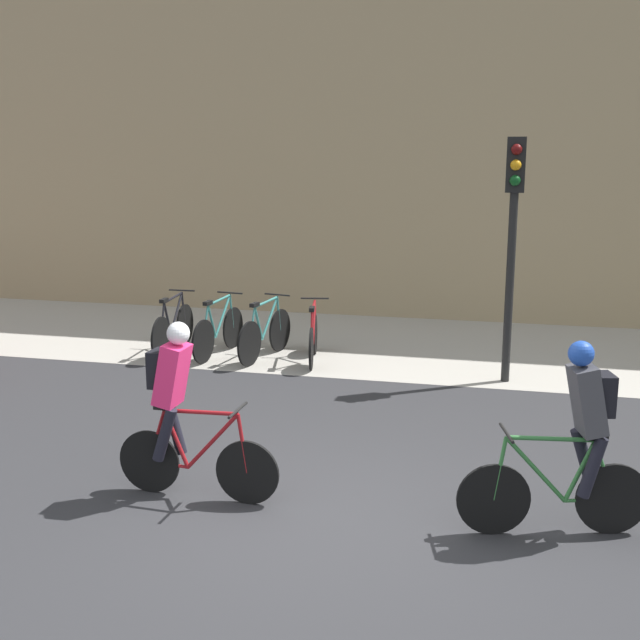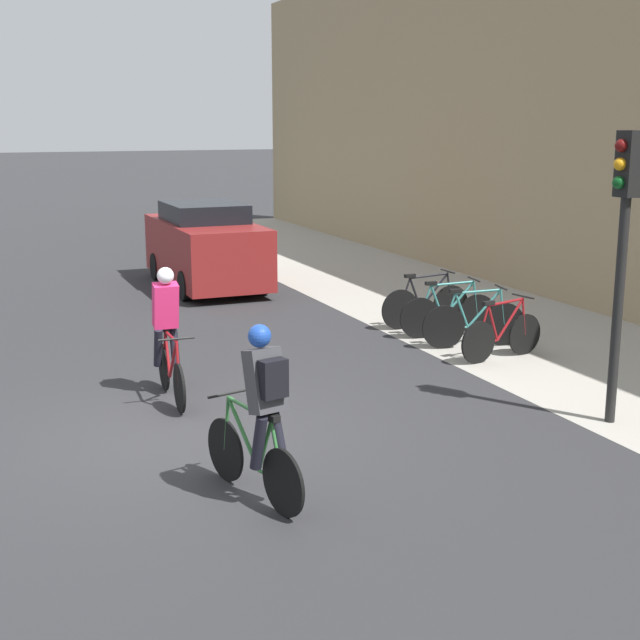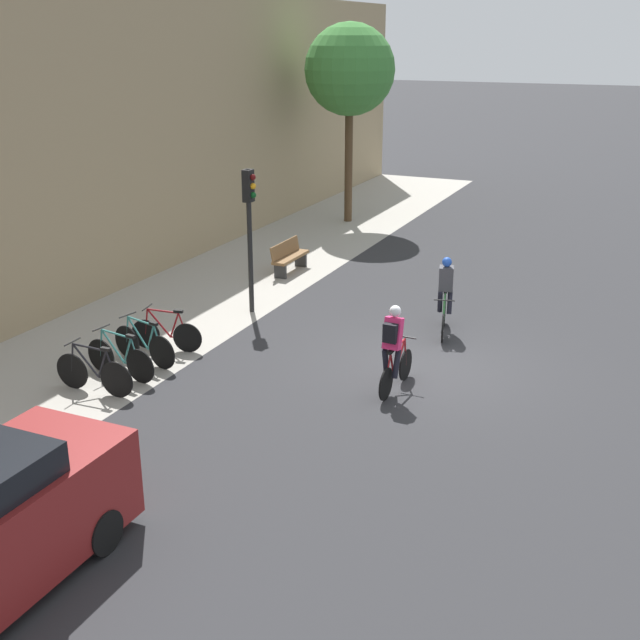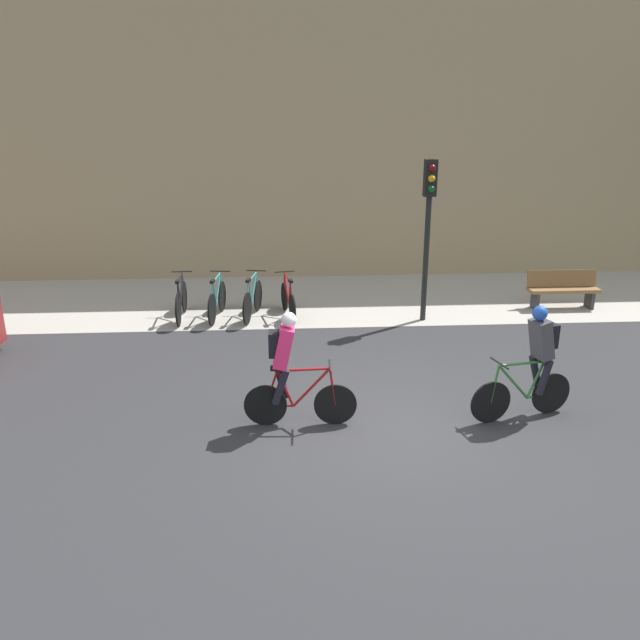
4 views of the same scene
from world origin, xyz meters
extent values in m
plane|color=#2B2B2D|center=(0.00, 0.00, 0.00)|extent=(200.00, 200.00, 0.00)
cube|color=#A39E93|center=(0.00, 6.75, 0.00)|extent=(44.00, 4.50, 0.01)
cube|color=#9E8966|center=(0.00, 9.30, 3.85)|extent=(44.00, 0.60, 7.71)
cylinder|color=black|center=(-0.83, 0.15, 0.32)|extent=(0.64, 0.06, 0.64)
cylinder|color=black|center=(-1.86, 0.19, 0.32)|extent=(0.64, 0.06, 0.64)
cylinder|color=maroon|center=(-1.18, 0.17, 0.60)|extent=(0.57, 0.06, 0.62)
cylinder|color=maroon|center=(-1.56, 0.18, 0.59)|extent=(0.27, 0.05, 0.58)
cylinder|color=maroon|center=(-1.29, 0.17, 0.88)|extent=(0.77, 0.07, 0.07)
cylinder|color=maroon|center=(-1.65, 0.18, 0.31)|extent=(0.42, 0.05, 0.05)
cylinder|color=maroon|center=(-1.77, 0.19, 0.59)|extent=(0.22, 0.04, 0.56)
cylinder|color=maroon|center=(-0.87, 0.15, 0.61)|extent=(0.12, 0.04, 0.59)
cylinder|color=black|center=(-0.91, 0.16, 0.94)|extent=(0.05, 0.46, 0.03)
cube|color=black|center=(-1.67, 0.19, 0.91)|extent=(0.20, 0.09, 0.06)
cube|color=#E52866|center=(-1.57, 0.18, 1.24)|extent=(0.33, 0.33, 0.63)
sphere|color=silver|center=(-1.49, 0.18, 1.65)|extent=(0.23, 0.23, 0.22)
cylinder|color=black|center=(-1.63, 0.07, 0.66)|extent=(0.28, 0.12, 0.56)
cylinder|color=black|center=(-1.62, 0.29, 0.66)|extent=(0.24, 0.12, 0.56)
cube|color=black|center=(-1.71, 0.19, 1.29)|extent=(0.15, 0.27, 0.36)
cylinder|color=black|center=(1.49, 0.06, 0.33)|extent=(0.65, 0.19, 0.66)
cylinder|color=black|center=(2.51, 0.31, 0.33)|extent=(0.65, 0.19, 0.66)
cylinder|color=#2D6B33|center=(1.83, 0.15, 0.61)|extent=(0.57, 0.18, 0.62)
cylinder|color=#2D6B33|center=(2.21, 0.24, 0.60)|extent=(0.27, 0.10, 0.58)
cylinder|color=#2D6B33|center=(1.95, 0.17, 0.89)|extent=(0.77, 0.22, 0.07)
cylinder|color=#2D6B33|center=(2.30, 0.26, 0.32)|extent=(0.42, 0.13, 0.05)
cylinder|color=#2D6B33|center=(2.42, 0.29, 0.60)|extent=(0.22, 0.08, 0.56)
cylinder|color=#2D6B33|center=(1.53, 0.07, 0.62)|extent=(0.13, 0.06, 0.59)
cylinder|color=black|center=(1.57, 0.08, 0.95)|extent=(0.14, 0.45, 0.03)
cube|color=black|center=(2.33, 0.27, 0.92)|extent=(0.21, 0.13, 0.06)
cube|color=#3D3D42|center=(2.23, 0.24, 1.25)|extent=(0.39, 0.39, 0.63)
sphere|color=#1E47AD|center=(2.15, 0.22, 1.66)|extent=(0.27, 0.27, 0.22)
cylinder|color=black|center=(2.25, 0.36, 0.67)|extent=(0.29, 0.17, 0.56)
cylinder|color=black|center=(2.30, 0.15, 0.67)|extent=(0.26, 0.16, 0.56)
cube|color=black|center=(2.36, 0.27, 1.30)|extent=(0.20, 0.29, 0.36)
cylinder|color=black|center=(-3.85, 5.89, 0.36)|extent=(0.05, 0.72, 0.72)
cylinder|color=black|center=(-3.83, 4.85, 0.36)|extent=(0.05, 0.72, 0.72)
cylinder|color=black|center=(-3.85, 5.54, 0.64)|extent=(0.05, 0.57, 0.62)
cylinder|color=black|center=(-3.84, 5.15, 0.62)|extent=(0.05, 0.27, 0.58)
cylinder|color=black|center=(-3.84, 5.42, 0.92)|extent=(0.05, 0.77, 0.07)
cylinder|color=black|center=(-3.84, 5.06, 0.35)|extent=(0.04, 0.42, 0.05)
cylinder|color=black|center=(-3.83, 4.95, 0.63)|extent=(0.04, 0.22, 0.56)
cylinder|color=black|center=(-3.85, 5.85, 0.65)|extent=(0.04, 0.12, 0.59)
cylinder|color=black|center=(-3.85, 5.81, 0.98)|extent=(0.46, 0.04, 0.03)
cube|color=black|center=(-3.84, 5.04, 0.95)|extent=(0.08, 0.20, 0.06)
cylinder|color=black|center=(-2.98, 5.90, 0.35)|extent=(0.12, 0.70, 0.70)
cylinder|color=black|center=(-3.11, 4.85, 0.35)|extent=(0.12, 0.70, 0.70)
cylinder|color=teal|center=(-3.02, 5.54, 0.63)|extent=(0.11, 0.58, 0.62)
cylinder|color=teal|center=(-3.07, 5.15, 0.62)|extent=(0.07, 0.27, 0.58)
cylinder|color=teal|center=(-3.04, 5.43, 0.92)|extent=(0.13, 0.78, 0.07)
cylinder|color=teal|center=(-3.08, 5.06, 0.34)|extent=(0.08, 0.43, 0.05)
cylinder|color=teal|center=(-3.10, 4.94, 0.63)|extent=(0.06, 0.22, 0.56)
cylinder|color=teal|center=(-2.99, 5.86, 0.64)|extent=(0.05, 0.12, 0.59)
cylinder|color=black|center=(-2.99, 5.81, 0.97)|extent=(0.46, 0.08, 0.03)
cube|color=black|center=(-3.09, 5.04, 0.94)|extent=(0.10, 0.21, 0.06)
cylinder|color=black|center=(-2.15, 5.88, 0.36)|extent=(0.17, 0.71, 0.71)
cylinder|color=black|center=(-2.35, 4.86, 0.36)|extent=(0.17, 0.71, 0.71)
cylinder|color=teal|center=(-2.21, 5.54, 0.64)|extent=(0.15, 0.57, 0.62)
cylinder|color=teal|center=(-2.29, 5.16, 0.62)|extent=(0.09, 0.27, 0.58)
cylinder|color=teal|center=(-2.24, 5.42, 0.92)|extent=(0.19, 0.76, 0.07)
cylinder|color=teal|center=(-2.31, 5.07, 0.35)|extent=(0.11, 0.41, 0.05)
cylinder|color=teal|center=(-2.33, 4.96, 0.63)|extent=(0.07, 0.22, 0.56)
cylinder|color=teal|center=(-2.15, 5.84, 0.65)|extent=(0.06, 0.12, 0.59)
cylinder|color=black|center=(-2.16, 5.80, 0.98)|extent=(0.46, 0.12, 0.03)
cube|color=black|center=(-2.31, 5.05, 0.95)|extent=(0.12, 0.21, 0.06)
cylinder|color=black|center=(-1.53, 5.85, 0.33)|extent=(0.15, 0.65, 0.66)
cylinder|color=black|center=(-1.36, 4.89, 0.33)|extent=(0.15, 0.65, 0.66)
cylinder|color=maroon|center=(-1.47, 5.53, 0.61)|extent=(0.13, 0.54, 0.62)
cylinder|color=maroon|center=(-1.41, 5.17, 0.59)|extent=(0.08, 0.25, 0.58)
cylinder|color=maroon|center=(-1.46, 5.42, 0.89)|extent=(0.16, 0.72, 0.07)
cylinder|color=maroon|center=(-1.40, 5.09, 0.32)|extent=(0.10, 0.39, 0.05)
cylinder|color=maroon|center=(-1.38, 4.98, 0.60)|extent=(0.07, 0.21, 0.56)
cylinder|color=maroon|center=(-1.53, 5.81, 0.62)|extent=(0.06, 0.12, 0.58)
cylinder|color=black|center=(-1.52, 5.78, 0.95)|extent=(0.46, 0.11, 0.03)
cube|color=black|center=(-1.39, 5.07, 0.92)|extent=(0.11, 0.21, 0.06)
cylinder|color=black|center=(1.56, 4.93, 1.75)|extent=(0.12, 0.12, 3.50)
cube|color=black|center=(1.56, 4.93, 3.12)|extent=(0.26, 0.20, 0.76)
sphere|color=#590C0C|center=(1.56, 4.80, 3.33)|extent=(0.15, 0.15, 0.15)
sphere|color=orange|center=(1.56, 4.80, 3.12)|extent=(0.15, 0.15, 0.15)
sphere|color=#0C4719|center=(1.56, 4.80, 2.91)|extent=(0.15, 0.15, 0.15)
cube|color=brown|center=(5.04, 5.57, 0.45)|extent=(1.66, 0.40, 0.08)
cube|color=brown|center=(5.04, 5.75, 0.69)|extent=(1.66, 0.12, 0.40)
cube|color=#2D2D2D|center=(4.37, 5.57, 0.23)|extent=(0.08, 0.36, 0.45)
cube|color=#2D2D2D|center=(5.70, 5.57, 0.23)|extent=(0.08, 0.36, 0.45)
camera|label=1|loc=(1.49, -6.68, 3.39)|focal=45.00mm
camera|label=2|loc=(9.77, -2.35, 3.61)|focal=50.00mm
camera|label=3|loc=(-14.83, -4.30, 6.52)|focal=45.00mm
camera|label=4|loc=(-1.58, -8.16, 4.43)|focal=35.00mm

